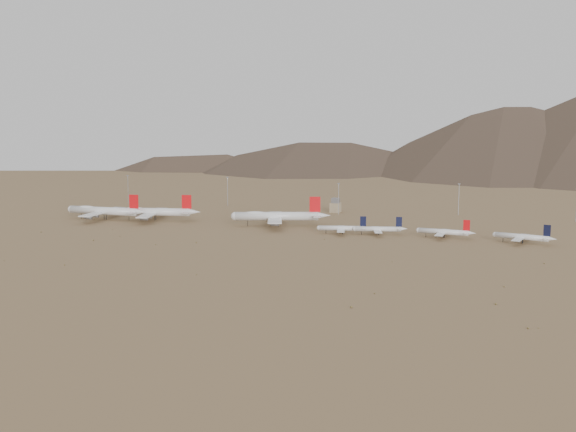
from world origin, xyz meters
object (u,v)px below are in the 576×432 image
(control_tower, at_px, (335,206))
(narrowbody_a, at_px, (343,228))
(narrowbody_b, at_px, (379,229))
(widebody_centre, at_px, (154,212))
(widebody_west, at_px, (104,211))
(widebody_east, at_px, (277,216))

(control_tower, bearing_deg, narrowbody_a, -71.50)
(narrowbody_b, distance_m, control_tower, 109.66)
(widebody_centre, bearing_deg, control_tower, 24.35)
(widebody_centre, xyz_separation_m, narrowbody_a, (152.89, -9.79, -2.93))
(narrowbody_a, bearing_deg, widebody_centre, 161.95)
(narrowbody_a, distance_m, narrowbody_b, 24.43)
(widebody_west, xyz_separation_m, widebody_east, (137.29, 15.45, 0.42))
(control_tower, bearing_deg, widebody_centre, -143.41)
(narrowbody_a, distance_m, control_tower, 104.16)
(narrowbody_b, bearing_deg, widebody_east, 154.21)
(widebody_centre, xyz_separation_m, widebody_east, (98.38, 6.66, 0.51))
(widebody_centre, height_order, control_tower, widebody_centre)
(widebody_west, xyz_separation_m, widebody_centre, (38.91, 8.79, -0.09))
(widebody_west, relative_size, widebody_centre, 1.03)
(widebody_west, height_order, narrowbody_b, widebody_west)
(widebody_west, distance_m, widebody_centre, 39.90)
(narrowbody_a, height_order, control_tower, narrowbody_a)
(widebody_centre, bearing_deg, widebody_west, -179.51)
(widebody_centre, distance_m, narrowbody_b, 176.88)
(widebody_centre, relative_size, narrowbody_b, 1.84)
(widebody_west, xyz_separation_m, narrowbody_a, (191.81, -1.00, -3.02))
(widebody_centre, height_order, narrowbody_a, widebody_centre)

